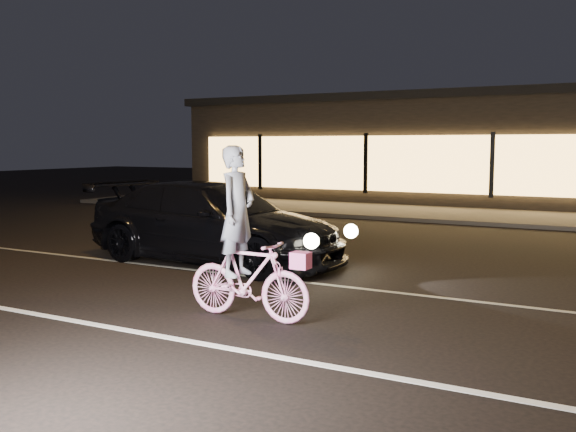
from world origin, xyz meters
The scene contains 7 objects.
ground centered at (0.00, 0.00, 0.00)m, with size 90.00×90.00×0.00m, color black.
lane_stripe_near centered at (0.00, -1.50, 0.00)m, with size 60.00×0.12×0.01m, color silver.
lane_stripe_far centered at (0.00, 2.00, 0.00)m, with size 60.00×0.10×0.01m, color gray.
sidewalk centered at (0.00, 13.00, 0.06)m, with size 30.00×4.00×0.12m, color #383533.
storefront centered at (0.00, 18.97, 2.15)m, with size 25.40×8.42×4.20m.
cyclist centered at (-0.24, -0.35, 0.80)m, with size 1.79×0.62×2.26m.
sedan centered at (-2.91, 2.83, 0.78)m, with size 5.49×2.55×1.55m.
Camera 1 is at (4.13, -7.30, 2.26)m, focal length 40.00 mm.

